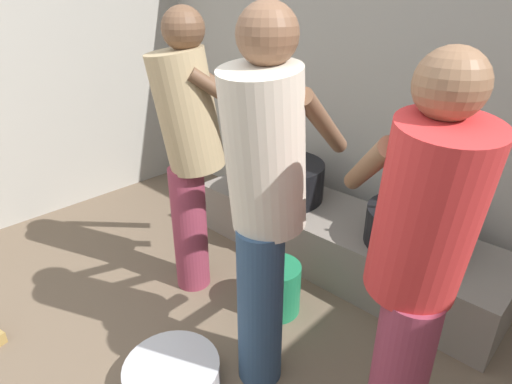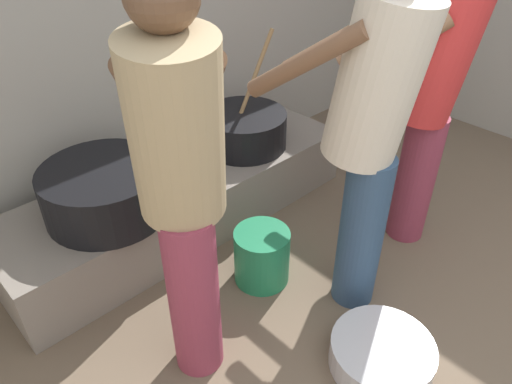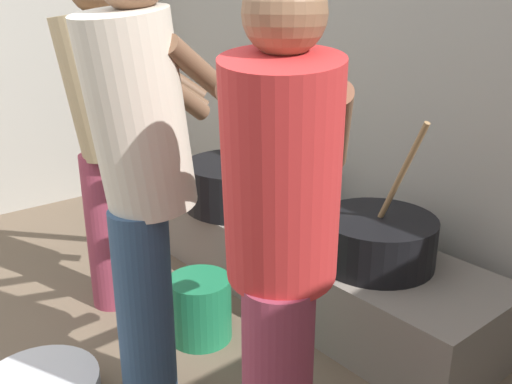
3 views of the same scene
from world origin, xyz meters
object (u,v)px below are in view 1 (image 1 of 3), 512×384
object	(u,v)px
cook_in_tan_shirt	(190,143)
cook_in_cream_shirt	(265,194)
cooking_pot_main	(412,227)
metal_mixing_bowl	(172,375)
cook_in_red_shirt	(418,259)
cooking_pot_secondary	(281,180)
bucket_green_plastic	(276,288)

from	to	relation	value
cook_in_tan_shirt	cook_in_cream_shirt	bearing A→B (deg)	-16.46
cook_in_cream_shirt	cook_in_tan_shirt	size ratio (longest dim) A/B	1.02
cooking_pot_main	metal_mixing_bowl	xyz separation A→B (m)	(-0.45, -1.34, -0.39)
cook_in_cream_shirt	metal_mixing_bowl	size ratio (longest dim) A/B	3.73
metal_mixing_bowl	cook_in_red_shirt	bearing A→B (deg)	28.18
cooking_pot_main	cooking_pot_secondary	world-z (taller)	cooking_pot_main
cooking_pot_secondary	bucket_green_plastic	distance (m)	0.82
cook_in_tan_shirt	cook_in_red_shirt	distance (m)	1.34
cooking_pot_secondary	cook_in_tan_shirt	size ratio (longest dim) A/B	0.37
cooking_pot_main	cook_in_tan_shirt	size ratio (longest dim) A/B	0.42
cook_in_cream_shirt	cook_in_tan_shirt	world-z (taller)	cook_in_cream_shirt
bucket_green_plastic	metal_mixing_bowl	bearing A→B (deg)	-89.52
cook_in_cream_shirt	cooking_pot_secondary	bearing A→B (deg)	126.97
cooking_pot_secondary	cook_in_red_shirt	size ratio (longest dim) A/B	0.39
metal_mixing_bowl	cooking_pot_secondary	bearing A→B (deg)	110.21
cooking_pot_main	cook_in_tan_shirt	xyz separation A→B (m)	(-0.96, -0.76, 0.45)
cooking_pot_secondary	cook_in_cream_shirt	world-z (taller)	cook_in_cream_shirt
cooking_pot_secondary	metal_mixing_bowl	distance (m)	1.45
cooking_pot_main	cook_in_cream_shirt	size ratio (longest dim) A/B	0.41
cook_in_tan_shirt	metal_mixing_bowl	xyz separation A→B (m)	(0.51, -0.58, -0.84)
cook_in_cream_shirt	cook_in_red_shirt	distance (m)	0.60
cooking_pot_secondary	cook_in_tan_shirt	xyz separation A→B (m)	(-0.04, -0.72, 0.43)
bucket_green_plastic	metal_mixing_bowl	world-z (taller)	bucket_green_plastic
cook_in_red_shirt	metal_mixing_bowl	size ratio (longest dim) A/B	3.49
cooking_pot_main	metal_mixing_bowl	size ratio (longest dim) A/B	1.53
cooking_pot_secondary	cook_in_red_shirt	xyz separation A→B (m)	(1.30, -0.86, 0.39)
cook_in_red_shirt	cooking_pot_main	bearing A→B (deg)	112.52
cooking_pot_secondary	cook_in_red_shirt	distance (m)	1.61
cook_in_cream_shirt	cook_in_tan_shirt	distance (m)	0.78
cooking_pot_main	metal_mixing_bowl	bearing A→B (deg)	-108.44
cook_in_cream_shirt	bucket_green_plastic	bearing A→B (deg)	123.43
cook_in_tan_shirt	metal_mixing_bowl	world-z (taller)	cook_in_tan_shirt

